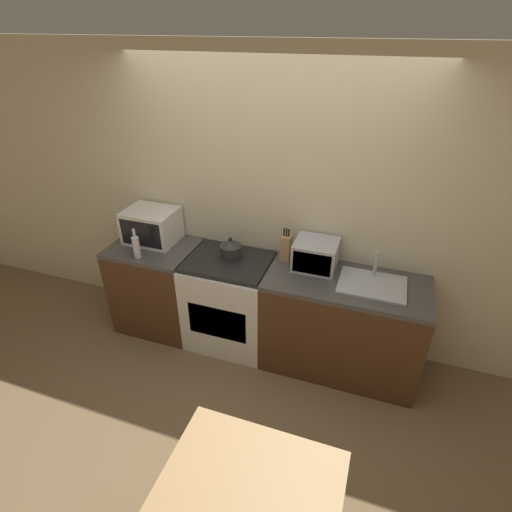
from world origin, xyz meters
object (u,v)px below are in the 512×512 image
object	(u,v)px
bottle	(136,247)
dining_table	(251,495)
microwave	(152,226)
toaster_oven	(315,255)
stove_range	(230,301)
kettle	(231,249)

from	to	relation	value
bottle	dining_table	world-z (taller)	bottle
microwave	toaster_oven	bearing A→B (deg)	1.10
microwave	dining_table	bearing A→B (deg)	-47.79
stove_range	kettle	xyz separation A→B (m)	(0.00, 0.06, 0.53)
stove_range	kettle	size ratio (longest dim) A/B	4.63
kettle	toaster_oven	distance (m)	0.74
kettle	bottle	size ratio (longest dim) A/B	0.71
kettle	dining_table	size ratio (longest dim) A/B	0.22
kettle	toaster_oven	xyz separation A→B (m)	(0.73, 0.07, 0.04)
dining_table	microwave	bearing A→B (deg)	132.21
kettle	microwave	distance (m)	0.82
bottle	dining_table	distance (m)	2.19
kettle	stove_range	bearing A→B (deg)	-91.12
bottle	dining_table	bearing A→B (deg)	-42.87
toaster_oven	dining_table	distance (m)	1.86
microwave	dining_table	world-z (taller)	microwave
kettle	toaster_oven	world-z (taller)	toaster_oven
microwave	toaster_oven	xyz separation A→B (m)	(1.54, 0.03, -0.03)
bottle	dining_table	xyz separation A→B (m)	(1.59, -1.47, -0.36)
microwave	bottle	distance (m)	0.32
bottle	toaster_oven	world-z (taller)	bottle
bottle	kettle	bearing A→B (deg)	19.51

